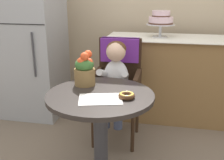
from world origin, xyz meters
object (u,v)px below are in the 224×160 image
at_px(donut_front, 127,95).
at_px(flower_vase, 85,70).
at_px(wicker_chair, 118,73).
at_px(refrigerator, 31,40).
at_px(cafe_table, 101,122).
at_px(tiered_cake_stand, 161,20).
at_px(seated_child, 115,74).

distance_m(donut_front, flower_vase, 0.40).
height_order(wicker_chair, refrigerator, refrigerator).
height_order(cafe_table, wicker_chair, wicker_chair).
bearing_deg(tiered_cake_stand, wicker_chair, -122.37).
bearing_deg(wicker_chair, donut_front, -70.23).
distance_m(tiered_cake_stand, refrigerator, 1.42).
bearing_deg(seated_child, refrigerator, 153.96).
bearing_deg(flower_vase, cafe_table, -45.84).
relative_size(donut_front, refrigerator, 0.06).
relative_size(seated_child, flower_vase, 2.96).
bearing_deg(donut_front, seated_child, 107.03).
distance_m(cafe_table, wicker_chair, 0.76).
relative_size(cafe_table, tiered_cake_stand, 2.40).
bearing_deg(donut_front, tiered_cake_stand, 83.38).
xyz_separation_m(wicker_chair, tiered_cake_stand, (0.35, 0.55, 0.44)).
distance_m(cafe_table, refrigerator, 1.56).
xyz_separation_m(flower_vase, tiered_cake_stand, (0.49, 1.14, 0.25)).
height_order(wicker_chair, flower_vase, flower_vase).
distance_m(seated_child, tiered_cake_stand, 0.89).
bearing_deg(wicker_chair, tiered_cake_stand, 63.57).
relative_size(wicker_chair, seated_child, 1.31).
relative_size(flower_vase, tiered_cake_stand, 0.82).
distance_m(wicker_chair, refrigerator, 1.12).
relative_size(wicker_chair, tiered_cake_stand, 3.18).
bearing_deg(flower_vase, seated_child, 72.28).
xyz_separation_m(donut_front, flower_vase, (-0.33, 0.20, 0.09)).
bearing_deg(tiered_cake_stand, flower_vase, -113.16).
bearing_deg(cafe_table, flower_vase, 134.16).
distance_m(seated_child, refrigerator, 1.17).
xyz_separation_m(tiered_cake_stand, refrigerator, (-1.39, -0.20, -0.23)).
distance_m(wicker_chair, donut_front, 0.82).
bearing_deg(wicker_chair, cafe_table, -83.22).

